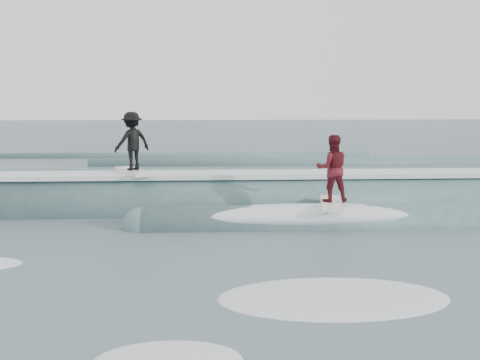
{
  "coord_description": "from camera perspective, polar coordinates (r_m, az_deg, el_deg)",
  "views": [
    {
      "loc": [
        -0.78,
        -9.92,
        3.43
      ],
      "look_at": [
        0.0,
        5.44,
        1.1
      ],
      "focal_mm": 40.0,
      "sensor_mm": 36.0,
      "label": 1
    }
  ],
  "objects": [
    {
      "name": "far_swells",
      "position": [
        27.79,
        -3.99,
        1.51
      ],
      "size": [
        32.97,
        8.65,
        0.8
      ],
      "color": "#375C5D",
      "rests_on": "ground"
    },
    {
      "name": "breaking_wave",
      "position": [
        16.4,
        0.9,
        -3.31
      ],
      "size": [
        22.0,
        3.9,
        2.24
      ],
      "color": "#375C5D",
      "rests_on": "ground"
    },
    {
      "name": "surfer_red",
      "position": [
        14.65,
        9.79,
        0.9
      ],
      "size": [
        0.9,
        2.07,
        1.91
      ],
      "color": "white",
      "rests_on": "ground"
    },
    {
      "name": "whitewater",
      "position": [
        9.66,
        12.59,
        -12.4
      ],
      "size": [
        14.76,
        6.02,
        0.1
      ],
      "color": "white",
      "rests_on": "ground"
    },
    {
      "name": "surfer_black",
      "position": [
        16.6,
        -11.42,
        3.85
      ],
      "size": [
        1.39,
        2.03,
        1.87
      ],
      "color": "silver",
      "rests_on": "ground"
    },
    {
      "name": "ground",
      "position": [
        10.53,
        1.53,
        -10.41
      ],
      "size": [
        160.0,
        160.0,
        0.0
      ],
      "primitive_type": "plane",
      "color": "#3B4E56",
      "rests_on": "ground"
    }
  ]
}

